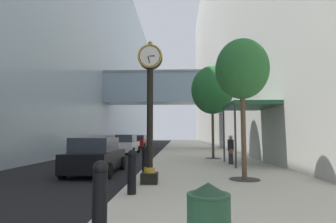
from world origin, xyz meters
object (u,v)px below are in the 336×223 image
Objects in this scene: car_white_near at (127,144)px; car_black_mid at (96,156)px; street_tree_mid_near at (212,90)px; pedestrian_walking at (231,149)px; bollard_third at (145,160)px; car_blue_trailing at (135,141)px; bollard_second at (132,171)px; street_clock at (150,104)px; bollard_nearest at (100,196)px; car_red_far at (140,141)px; street_tree_near at (242,70)px.

car_white_near is 1.02× the size of car_black_mid.
pedestrian_walking is at bearing -81.39° from street_tree_mid_near.
car_blue_trailing is at bearing 99.87° from bollard_third.
car_blue_trailing is at bearing 96.49° from car_white_near.
bollard_second is at bearing -108.67° from street_tree_mid_near.
car_blue_trailing is (-5.71, 32.42, -2.02)m from street_clock.
bollard_second is at bearing 90.00° from bollard_nearest.
car_red_far reaches higher than bollard_third.
bollard_nearest is at bearing -90.00° from bollard_second.
bollard_third is at bearing -133.29° from pedestrian_walking.
bollard_second is 0.76× the size of pedestrian_walking.
car_blue_trailing reaches higher than car_black_mid.
car_white_near reaches higher than bollard_nearest.
bollard_nearest and bollard_third have the same top height.
street_tree_mid_near is 9.64m from car_black_mid.
street_tree_mid_near reaches higher than car_white_near.
car_black_mid is at bearing -156.70° from pedestrian_walking.
bollard_third is 9.58m from street_tree_mid_near.
bollard_nearest is 0.19× the size of street_tree_mid_near.
car_white_near is at bearing 138.80° from street_tree_mid_near.
car_white_near reaches higher than pedestrian_walking.
street_tree_near is at bearing 14.40° from street_clock.
car_white_near is at bearing -83.51° from car_blue_trailing.
bollard_second is 0.28× the size of car_white_near.
car_white_near reaches higher than bollard_third.
bollard_second is at bearing -78.53° from car_white_near.
bollard_third is at bearing -33.14° from car_black_mid.
car_white_near reaches higher than bollard_second.
street_clock is 3.72m from street_tree_near.
bollard_nearest is at bearing -72.20° from car_black_mid.
pedestrian_walking is at bearing 84.09° from street_tree_near.
bollard_nearest is (-0.32, -4.59, -2.05)m from street_clock.
bollard_nearest is at bearing -104.83° from street_tree_mid_near.
street_tree_mid_near is at bearing 71.33° from bollard_second.
car_black_mid is at bearing -134.25° from street_tree_mid_near.
bollard_nearest is at bearing -90.00° from bollard_third.
street_clock is at bearing 86.03° from bollard_nearest.
car_white_near is at bearing 94.72° from car_black_mid.
car_blue_trailing reaches higher than bollard_nearest.
bollard_third is 2.91m from car_black_mid.
street_tree_mid_near is at bearing -41.20° from car_white_near.
bollard_third is at bearing -81.36° from car_red_far.
street_clock is 16.12m from car_white_near.
bollard_nearest is 20.42m from car_white_near.
street_tree_mid_near is at bearing 45.75° from car_black_mid.
car_red_far reaches higher than bollard_second.
car_red_far is at bearing 93.52° from car_black_mid.
car_blue_trailing is at bearing 105.88° from car_red_far.
car_white_near is at bearing 115.96° from street_tree_near.
street_tree_near is 7.31m from car_black_mid.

